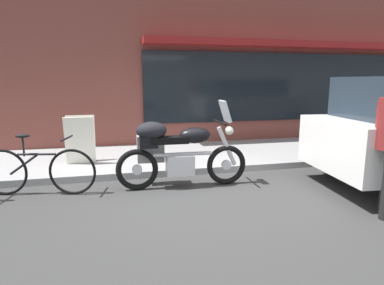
{
  "coord_description": "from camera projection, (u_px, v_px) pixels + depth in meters",
  "views": [
    {
      "loc": [
        -1.27,
        -4.61,
        1.73
      ],
      "look_at": [
        0.01,
        0.68,
        0.7
      ],
      "focal_mm": 30.84,
      "sensor_mm": 36.0,
      "label": 1
    }
  ],
  "objects": [
    {
      "name": "parked_bicycle",
      "position": [
        38.0,
        170.0,
        4.99
      ],
      "size": [
        1.72,
        0.54,
        0.95
      ],
      "color": "black",
      "rests_on": "ground_plane"
    },
    {
      "name": "ground_plane",
      "position": [
        202.0,
        196.0,
        5.02
      ],
      "size": [
        80.0,
        80.0,
        0.0
      ],
      "primitive_type": "plane",
      "color": "#373737"
    },
    {
      "name": "touring_motorcycle",
      "position": [
        175.0,
        151.0,
        5.32
      ],
      "size": [
        2.15,
        0.71,
        1.41
      ],
      "color": "black",
      "rests_on": "ground_plane"
    },
    {
      "name": "sandwich_board_sign",
      "position": [
        80.0,
        140.0,
        6.44
      ],
      "size": [
        0.55,
        0.41,
        0.93
      ],
      "color": "silver",
      "rests_on": "sidewalk_curb"
    }
  ]
}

